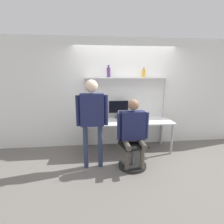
# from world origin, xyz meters

# --- Properties ---
(ground_plane) EXTENTS (12.00, 12.00, 0.00)m
(ground_plane) POSITION_xyz_m (0.00, 0.00, 0.00)
(ground_plane) COLOR slate
(wall_back) EXTENTS (8.00, 0.06, 2.70)m
(wall_back) POSITION_xyz_m (0.00, 0.84, 1.35)
(wall_back) COLOR white
(wall_back) RESTS_ON ground_plane
(desk) EXTENTS (2.10, 0.79, 0.75)m
(desk) POSITION_xyz_m (0.00, 0.41, 0.69)
(desk) COLOR white
(desk) RESTS_ON ground_plane
(shelf_unit) EXTENTS (2.00, 0.28, 1.76)m
(shelf_unit) POSITION_xyz_m (0.00, 0.66, 1.53)
(shelf_unit) COLOR white
(shelf_unit) RESTS_ON ground_plane
(monitor) EXTENTS (0.49, 0.17, 0.44)m
(monitor) POSITION_xyz_m (-0.17, 0.68, 1.00)
(monitor) COLOR #333338
(monitor) RESTS_ON desk
(laptop) EXTENTS (0.32, 0.26, 0.26)m
(laptop) POSITION_xyz_m (-0.07, 0.31, 0.82)
(laptop) COLOR #BCBCC1
(laptop) RESTS_ON desk
(cell_phone) EXTENTS (0.07, 0.15, 0.01)m
(cell_phone) POSITION_xyz_m (0.20, 0.26, 0.76)
(cell_phone) COLOR black
(cell_phone) RESTS_ON desk
(office_chair) EXTENTS (0.56, 0.56, 0.95)m
(office_chair) POSITION_xyz_m (-0.05, -0.36, 0.30)
(office_chair) COLOR black
(office_chair) RESTS_ON ground_plane
(person_seated) EXTENTS (0.62, 0.47, 1.37)m
(person_seated) POSITION_xyz_m (-0.04, -0.41, 0.82)
(person_seated) COLOR #4C473D
(person_seated) RESTS_ON ground_plane
(person_standing) EXTENTS (0.61, 0.24, 1.74)m
(person_standing) POSITION_xyz_m (-0.83, -0.31, 1.12)
(person_standing) COLOR #2D3856
(person_standing) RESTS_ON ground_plane
(bottle_purple) EXTENTS (0.08, 0.08, 0.28)m
(bottle_purple) POSITION_xyz_m (-0.42, 0.66, 1.88)
(bottle_purple) COLOR #593372
(bottle_purple) RESTS_ON shelf_unit
(bottle_amber) EXTENTS (0.07, 0.07, 0.23)m
(bottle_amber) POSITION_xyz_m (0.43, 0.66, 1.86)
(bottle_amber) COLOR gold
(bottle_amber) RESTS_ON shelf_unit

